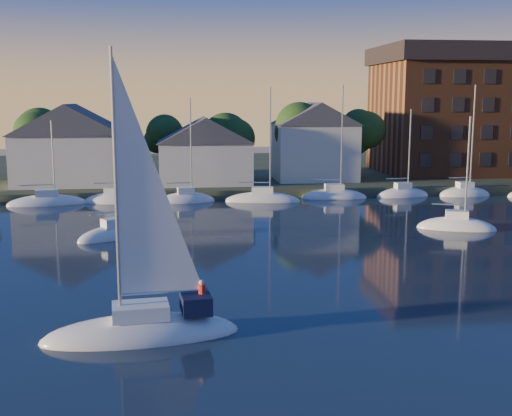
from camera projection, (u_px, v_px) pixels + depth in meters
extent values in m
plane|color=black|center=(432.00, 404.00, 23.87)|extent=(260.00, 260.00, 0.00)
cube|color=#343F24|center=(240.00, 174.00, 97.27)|extent=(160.00, 50.00, 2.00)
cube|color=brown|center=(259.00, 196.00, 74.76)|extent=(120.00, 3.00, 1.00)
cube|color=beige|center=(72.00, 159.00, 77.37)|extent=(13.00, 9.00, 6.00)
cube|color=beige|center=(205.00, 163.00, 78.36)|extent=(11.00, 8.00, 5.00)
cube|color=beige|center=(314.00, 152.00, 81.80)|extent=(10.00, 8.00, 7.00)
cube|color=brown|center=(487.00, 118.00, 90.06)|extent=(30.00, 16.00, 15.00)
cube|color=black|center=(491.00, 55.00, 88.60)|extent=(31.00, 17.00, 2.40)
cylinder|color=#322217|center=(47.00, 166.00, 82.00)|extent=(0.50, 0.50, 3.50)
sphere|color=#193513|center=(45.00, 131.00, 81.25)|extent=(5.40, 5.40, 5.40)
cylinder|color=#322217|center=(111.00, 165.00, 82.94)|extent=(0.50, 0.50, 3.50)
sphere|color=#193513|center=(109.00, 131.00, 82.20)|extent=(5.40, 5.40, 5.40)
cylinder|color=#322217|center=(173.00, 164.00, 83.89)|extent=(0.50, 0.50, 3.50)
sphere|color=#193513|center=(172.00, 130.00, 83.14)|extent=(5.40, 5.40, 5.40)
cylinder|color=#322217|center=(234.00, 164.00, 84.83)|extent=(0.50, 0.50, 3.50)
sphere|color=#193513|center=(234.00, 130.00, 84.08)|extent=(5.40, 5.40, 5.40)
cylinder|color=#322217|center=(293.00, 163.00, 85.77)|extent=(0.50, 0.50, 3.50)
sphere|color=#193513|center=(294.00, 130.00, 85.02)|extent=(5.40, 5.40, 5.40)
cylinder|color=#322217|center=(351.00, 162.00, 86.71)|extent=(0.50, 0.50, 3.50)
sphere|color=#193513|center=(352.00, 129.00, 85.96)|extent=(5.40, 5.40, 5.40)
cylinder|color=#322217|center=(408.00, 162.00, 87.66)|extent=(0.50, 0.50, 3.50)
sphere|color=#193513|center=(410.00, 129.00, 86.91)|extent=(5.40, 5.40, 5.40)
cylinder|color=#322217|center=(464.00, 161.00, 88.60)|extent=(0.50, 0.50, 3.50)
sphere|color=#193513|center=(466.00, 129.00, 87.85)|extent=(5.40, 5.40, 5.40)
ellipsoid|color=silver|center=(42.00, 204.00, 69.00)|extent=(7.50, 2.40, 2.20)
cube|color=white|center=(41.00, 192.00, 68.78)|extent=(2.10, 1.32, 0.70)
cylinder|color=#A5A8AD|center=(46.00, 149.00, 68.09)|extent=(0.16, 0.16, 10.00)
cylinder|color=#A5A8AD|center=(32.00, 185.00, 68.54)|extent=(3.15, 0.12, 0.12)
ellipsoid|color=silver|center=(117.00, 203.00, 69.94)|extent=(7.50, 2.40, 2.20)
cube|color=white|center=(117.00, 191.00, 69.72)|extent=(2.10, 1.32, 0.70)
cylinder|color=#A5A8AD|center=(122.00, 148.00, 69.03)|extent=(0.16, 0.16, 10.00)
cylinder|color=#A5A8AD|center=(109.00, 184.00, 69.48)|extent=(3.15, 0.12, 0.12)
ellipsoid|color=silver|center=(191.00, 202.00, 70.88)|extent=(7.50, 2.40, 2.20)
cube|color=white|center=(190.00, 190.00, 70.66)|extent=(2.10, 1.32, 0.70)
cylinder|color=#A5A8AD|center=(197.00, 148.00, 69.97)|extent=(0.16, 0.16, 10.00)
cylinder|color=#A5A8AD|center=(183.00, 182.00, 70.42)|extent=(3.15, 0.12, 0.12)
ellipsoid|color=silver|center=(262.00, 200.00, 71.82)|extent=(7.50, 2.40, 2.20)
cube|color=white|center=(262.00, 189.00, 71.61)|extent=(2.10, 1.32, 0.70)
cylinder|color=#A5A8AD|center=(269.00, 147.00, 70.91)|extent=(0.16, 0.16, 10.00)
cylinder|color=#A5A8AD|center=(255.00, 181.00, 71.37)|extent=(3.15, 0.12, 0.12)
ellipsoid|color=silver|center=(332.00, 199.00, 72.77)|extent=(7.50, 2.40, 2.20)
cube|color=white|center=(332.00, 188.00, 72.55)|extent=(2.10, 1.32, 0.70)
cylinder|color=#A5A8AD|center=(340.00, 146.00, 71.85)|extent=(0.16, 0.16, 10.00)
cylinder|color=#A5A8AD|center=(325.00, 180.00, 72.31)|extent=(3.15, 0.12, 0.12)
ellipsoid|color=silver|center=(400.00, 198.00, 73.71)|extent=(7.50, 2.40, 2.20)
cube|color=white|center=(401.00, 186.00, 73.49)|extent=(2.10, 1.32, 0.70)
cylinder|color=#A5A8AD|center=(408.00, 146.00, 72.80)|extent=(0.16, 0.16, 10.00)
cylinder|color=#A5A8AD|center=(394.00, 179.00, 73.25)|extent=(3.15, 0.12, 0.12)
ellipsoid|color=silver|center=(466.00, 196.00, 74.65)|extent=(7.50, 2.40, 2.20)
cube|color=white|center=(467.00, 185.00, 74.43)|extent=(2.10, 1.32, 0.70)
cylinder|color=#A5A8AD|center=(475.00, 145.00, 73.74)|extent=(0.16, 0.16, 10.00)
cylinder|color=#A5A8AD|center=(461.00, 178.00, 74.19)|extent=(3.15, 0.12, 0.12)
ellipsoid|color=silver|center=(141.00, 337.00, 30.61)|extent=(9.69, 3.99, 2.20)
cube|color=white|center=(141.00, 311.00, 30.39)|extent=(2.80, 1.93, 0.70)
cylinder|color=#A5A8AD|center=(116.00, 188.00, 29.18)|extent=(0.16, 0.16, 12.57)
cylinder|color=#A5A8AD|center=(162.00, 292.00, 30.47)|extent=(3.95, 0.53, 0.12)
cube|color=black|center=(196.00, 303.00, 30.93)|extent=(1.58, 1.96, 0.90)
ellipsoid|color=silver|center=(114.00, 238.00, 52.32)|extent=(6.51, 5.22, 2.20)
cube|color=white|center=(113.00, 222.00, 52.11)|extent=(2.13, 1.94, 0.70)
cylinder|color=#A5A8AD|center=(119.00, 176.00, 51.87)|extent=(0.16, 0.16, 8.22)
cylinder|color=#A5A8AD|center=(105.00, 213.00, 51.52)|extent=(2.32, 1.55, 0.12)
ellipsoid|color=silver|center=(456.00, 229.00, 55.92)|extent=(7.11, 4.50, 2.20)
cube|color=white|center=(457.00, 214.00, 55.70)|extent=(2.21, 1.84, 0.70)
cylinder|color=#A5A8AD|center=(468.00, 168.00, 54.86)|extent=(0.16, 0.16, 8.81)
cylinder|color=#A5A8AD|center=(449.00, 205.00, 55.73)|extent=(2.69, 1.10, 0.12)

